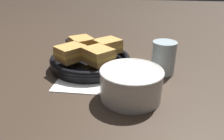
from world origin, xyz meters
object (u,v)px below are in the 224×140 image
object	(u,v)px
sandwich_far_left	(82,44)
skillet	(90,61)
soup_bowl	(131,82)
sandwich_near_left	(99,55)
sandwich_near_right	(107,46)
sandwich_far_right	(71,53)
spoon	(110,79)
drinking_glass	(164,58)

from	to	relation	value
sandwich_far_left	skillet	bearing A→B (deg)	-49.83
sandwich_far_left	soup_bowl	bearing A→B (deg)	-48.69
sandwich_far_left	sandwich_near_left	bearing A→B (deg)	-49.92
skillet	sandwich_near_right	bearing A→B (deg)	38.26
sandwich_near_right	sandwich_far_right	distance (m)	0.13
spoon	sandwich_far_left	world-z (taller)	sandwich_far_left
skillet	drinking_glass	world-z (taller)	drinking_glass
sandwich_near_right	skillet	bearing A→B (deg)	-141.74
sandwich_near_left	sandwich_far_right	bearing A→B (deg)	175.08
drinking_glass	sandwich_far_left	bearing A→B (deg)	169.04
spoon	sandwich_near_right	size ratio (longest dim) A/B	1.30
sandwich_near_left	soup_bowl	bearing A→B (deg)	-47.67
sandwich_far_right	sandwich_near_left	bearing A→B (deg)	-4.92
sandwich_near_right	drinking_glass	size ratio (longest dim) A/B	1.08
skillet	sandwich_far_right	distance (m)	0.08
sandwich_near_right	spoon	bearing A→B (deg)	-76.82
soup_bowl	drinking_glass	bearing A→B (deg)	62.33
spoon	drinking_glass	world-z (taller)	drinking_glass
soup_bowl	drinking_glass	xyz separation A→B (m)	(0.09, 0.17, 0.01)
soup_bowl	sandwich_near_left	world-z (taller)	sandwich_near_left
soup_bowl	sandwich_far_left	size ratio (longest dim) A/B	1.45
sandwich_far_right	soup_bowl	bearing A→B (deg)	-32.15
sandwich_far_left	drinking_glass	world-z (taller)	drinking_glass
sandwich_near_left	spoon	bearing A→B (deg)	-47.15
sandwich_near_left	sandwich_near_right	size ratio (longest dim) A/B	1.00
soup_bowl	spoon	size ratio (longest dim) A/B	1.12
skillet	spoon	bearing A→B (deg)	-48.69
skillet	sandwich_far_right	bearing A→B (deg)	-138.11
soup_bowl	sandwich_far_right	xyz separation A→B (m)	(-0.20, 0.13, 0.02)
spoon	sandwich_far_left	bearing A→B (deg)	145.97
sandwich_far_right	drinking_glass	bearing A→B (deg)	7.74
sandwich_near_left	skillet	bearing A→B (deg)	129.99
skillet	sandwich_far_right	size ratio (longest dim) A/B	3.02
sandwich_near_left	sandwich_far_right	world-z (taller)	same
drinking_glass	sandwich_far_right	bearing A→B (deg)	-172.26
spoon	sandwich_far_left	size ratio (longest dim) A/B	1.30
soup_bowl	sandwich_far_left	distance (m)	0.30
sandwich_far_right	sandwich_near_right	bearing A→B (deg)	40.08
skillet	sandwich_far_left	distance (m)	0.08
spoon	sandwich_near_right	xyz separation A→B (m)	(-0.03, 0.14, 0.06)
sandwich_near_right	sandwich_near_left	bearing A→B (deg)	-94.92
sandwich_far_left	sandwich_far_right	distance (m)	0.10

